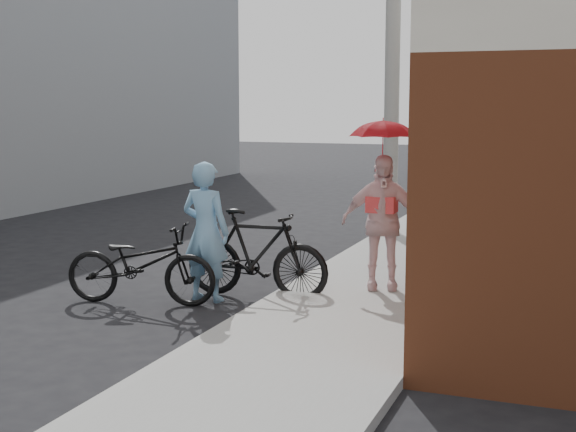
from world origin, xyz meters
The scene contains 11 objects.
ground centered at (0.00, 0.00, 0.00)m, with size 80.00×80.00×0.00m, color black.
sidewalk centered at (2.10, 2.00, 0.06)m, with size 2.20×24.00×0.12m, color #969691.
curb centered at (0.94, 2.00, 0.06)m, with size 0.12×24.00×0.12m, color #9E9E99.
utility_pole centered at (1.10, 6.00, 3.50)m, with size 0.28×0.28×7.00m, color #9E9E99.
officer centered at (0.04, 0.33, 0.91)m, with size 0.67×0.44×1.83m, color #76ABD2.
bike_left centered at (-0.65, -0.15, 0.52)m, with size 0.69×1.99×1.05m, color black.
bike_right centered at (0.60, 0.71, 0.59)m, with size 0.56×1.97×1.18m, color black.
kimono_woman centered at (2.13, 1.32, 1.01)m, with size 1.05×0.44×1.79m, color beige.
parasol centered at (2.13, 1.32, 2.27)m, with size 0.83×0.83×0.73m, color red.
planter centered at (3.00, 1.68, 0.23)m, with size 0.43×0.43×0.23m, color black.
potted_plant centered at (3.00, 1.68, 0.67)m, with size 0.59×0.51×0.65m, color #315F26.
Camera 1 is at (4.72, -8.88, 2.58)m, focal length 50.00 mm.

